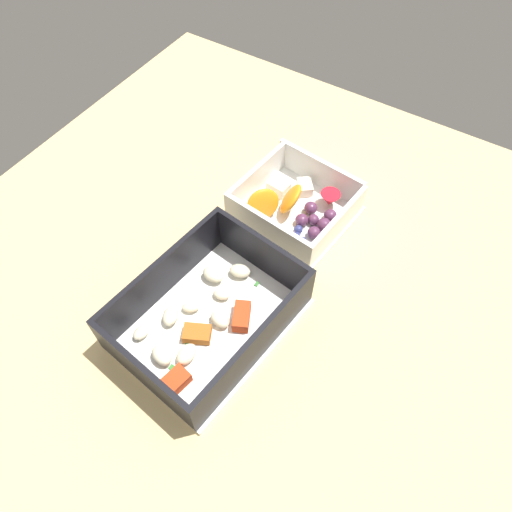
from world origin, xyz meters
TOP-DOWN VIEW (x-y plane):
  - table_surface at (0.00, 0.00)cm, footprint 80.00×80.00cm
  - pasta_container at (8.33, -0.48)cm, footprint 21.51×16.88cm
  - fruit_bowl at (-11.44, -0.20)cm, footprint 14.56×15.07cm

SIDE VIEW (x-z plane):
  - table_surface at x=0.00cm, z-range 0.00..2.00cm
  - fruit_bowl at x=-11.44cm, z-range 1.16..6.53cm
  - pasta_container at x=8.33cm, z-range 0.77..7.55cm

